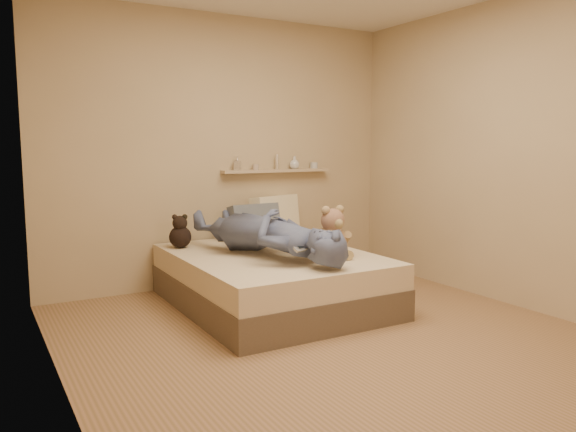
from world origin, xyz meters
TOP-DOWN VIEW (x-y plane):
  - room at (0.00, 0.00)m, footprint 3.80×3.80m
  - bed at (0.00, 0.93)m, footprint 1.50×1.90m
  - game_console at (-0.06, 0.36)m, footprint 0.18×0.14m
  - teddy_bear at (0.35, 0.53)m, footprint 0.35×0.34m
  - dark_plush at (-0.59, 1.56)m, footprint 0.20×0.20m
  - pillow_cream at (0.48, 1.76)m, footprint 0.59×0.36m
  - pillow_grey at (0.19, 1.62)m, footprint 0.51×0.25m
  - person at (-0.09, 0.84)m, footprint 0.93×1.76m
  - wall_shelf at (0.55, 1.84)m, footprint 1.20×0.12m
  - shelf_bottles at (0.62, 1.84)m, footprint 0.97×0.14m

SIDE VIEW (x-z plane):
  - bed at x=0.00m, z-range 0.00..0.45m
  - dark_plush at x=-0.59m, z-range 0.43..0.73m
  - game_console at x=-0.06m, z-range 0.57..0.63m
  - pillow_grey at x=0.19m, z-range 0.44..0.80m
  - teddy_bear at x=0.35m, z-range 0.41..0.84m
  - pillow_cream at x=0.48m, z-range 0.44..0.86m
  - person at x=-0.09m, z-range 0.45..0.85m
  - wall_shelf at x=0.55m, z-range 1.09..1.11m
  - shelf_bottles at x=0.62m, z-range 1.10..1.25m
  - room at x=0.00m, z-range -0.60..3.20m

